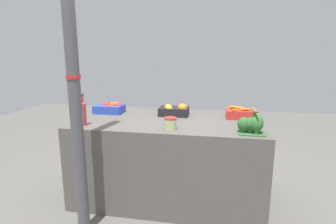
{
  "coord_description": "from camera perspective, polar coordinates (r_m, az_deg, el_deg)",
  "views": [
    {
      "loc": [
        0.47,
        -2.56,
        1.5
      ],
      "look_at": [
        0.0,
        0.0,
        0.95
      ],
      "focal_mm": 28.0,
      "sensor_mm": 36.0,
      "label": 1
    }
  ],
  "objects": [
    {
      "name": "broccoli_pile",
      "position": [
        2.37,
        17.86,
        -2.44
      ],
      "size": [
        0.23,
        0.18,
        0.18
      ],
      "color": "#2D602D",
      "rests_on": "market_table"
    },
    {
      "name": "orange_crate",
      "position": [
        2.95,
        1.55,
        0.36
      ],
      "size": [
        0.33,
        0.23,
        0.13
      ],
      "color": "black",
      "rests_on": "market_table"
    },
    {
      "name": "support_pole",
      "position": [
        2.18,
        -19.86,
        6.46
      ],
      "size": [
        0.11,
        0.11,
        2.64
      ],
      "color": "#4C4C51",
      "rests_on": "ground_plane"
    },
    {
      "name": "pickle_jar",
      "position": [
        2.38,
        0.5,
        -2.51
      ],
      "size": [
        0.12,
        0.12,
        0.11
      ],
      "color": "#B2C684",
      "rests_on": "market_table"
    },
    {
      "name": "sparrow_bird",
      "position": [
        2.33,
        18.29,
        0.26
      ],
      "size": [
        0.06,
        0.13,
        0.05
      ],
      "rotation": [
        0.0,
        0.0,
        1.89
      ],
      "color": "#4C3D2D",
      "rests_on": "broccoli_pile"
    },
    {
      "name": "ground_plane",
      "position": [
        3.01,
        -0.0,
        -18.04
      ],
      "size": [
        10.0,
        10.0,
        0.0
      ],
      "primitive_type": "plane",
      "color": "#605E59"
    },
    {
      "name": "juice_bottle_ruby",
      "position": [
        2.64,
        -18.01,
        -0.06
      ],
      "size": [
        0.06,
        0.06,
        0.31
      ],
      "color": "#B2333D",
      "rests_on": "market_table"
    },
    {
      "name": "carrot_crate",
      "position": [
        2.94,
        15.69,
        -0.26
      ],
      "size": [
        0.33,
        0.23,
        0.13
      ],
      "color": "red",
      "rests_on": "market_table"
    },
    {
      "name": "apple_crate",
      "position": [
        3.18,
        -12.52,
        0.89
      ],
      "size": [
        0.33,
        0.23,
        0.13
      ],
      "color": "#2847B7",
      "rests_on": "market_table"
    },
    {
      "name": "juice_bottle_cloudy",
      "position": [
        2.69,
        -19.73,
        -0.5
      ],
      "size": [
        0.07,
        0.07,
        0.25
      ],
      "color": "beige",
      "rests_on": "market_table"
    },
    {
      "name": "market_table",
      "position": [
        2.82,
        -0.0,
        -10.52
      ],
      "size": [
        1.91,
        0.89,
        0.85
      ],
      "primitive_type": "cube",
      "color": "#56514C",
      "rests_on": "ground_plane"
    }
  ]
}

